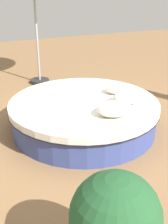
{
  "coord_description": "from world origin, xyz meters",
  "views": [
    {
      "loc": [
        1.7,
        3.73,
        2.17
      ],
      "look_at": [
        0.0,
        0.0,
        0.28
      ],
      "focal_mm": 45.56,
      "sensor_mm": 36.0,
      "label": 1
    }
  ],
  "objects": [
    {
      "name": "ground_plane",
      "position": [
        0.0,
        0.0,
        0.0
      ],
      "size": [
        16.0,
        16.0,
        0.0
      ],
      "primitive_type": "plane",
      "color": "olive"
    },
    {
      "name": "throw_pillow_2",
      "position": [
        -0.65,
        -0.1,
        0.55
      ],
      "size": [
        0.4,
        0.3,
        0.16
      ],
      "primitive_type": "ellipsoid",
      "color": "beige",
      "rests_on": "round_bed"
    },
    {
      "name": "throw_pillow_0",
      "position": [
        -0.18,
        0.64,
        0.57
      ],
      "size": [
        0.5,
        0.39,
        0.19
      ],
      "primitive_type": "ellipsoid",
      "color": "silver",
      "rests_on": "round_bed"
    },
    {
      "name": "throw_pillow_1",
      "position": [
        -0.56,
        0.36,
        0.58
      ],
      "size": [
        0.46,
        0.36,
        0.2
      ],
      "primitive_type": "ellipsoid",
      "color": "beige",
      "rests_on": "round_bed"
    },
    {
      "name": "round_bed",
      "position": [
        0.0,
        0.0,
        0.24
      ],
      "size": [
        2.35,
        2.35,
        0.47
      ],
      "color": "#38478C",
      "rests_on": "ground_plane"
    }
  ]
}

